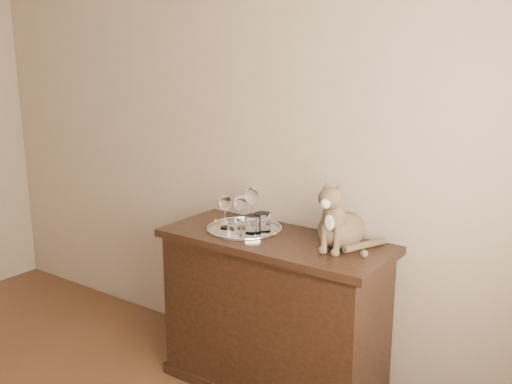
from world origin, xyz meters
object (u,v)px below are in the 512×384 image
sideboard (274,315)px  cat (342,212)px  wine_glass_c (225,212)px  wine_glass_b (251,205)px  tumbler_a (253,224)px  wine_glass_d (241,212)px  tumbler_c (262,222)px  tumbler_b (235,228)px  tray (244,230)px

sideboard → cat: (0.34, 0.07, 0.60)m
wine_glass_c → wine_glass_b: bearing=70.1°
wine_glass_c → tumbler_a: wine_glass_c is taller
tumbler_a → cat: (0.46, 0.09, 0.12)m
cat → tumbler_a: bearing=-169.7°
wine_glass_d → wine_glass_c: bearing=-145.8°
wine_glass_d → tumbler_c: wine_glass_d is taller
sideboard → tumbler_c: 0.49m
wine_glass_c → wine_glass_d: (0.07, 0.05, -0.00)m
tumbler_b → tumbler_c: (0.08, 0.14, 0.01)m
sideboard → wine_glass_c: bearing=-173.6°
sideboard → wine_glass_b: size_ratio=6.03×
sideboard → wine_glass_c: (-0.29, -0.03, 0.52)m
wine_glass_b → cat: 0.58m
tumbler_c → wine_glass_b: bearing=145.0°
wine_glass_d → tumbler_c: size_ratio=1.79×
wine_glass_b → cat: size_ratio=0.58×
sideboard → tray: size_ratio=3.00×
tumbler_a → tumbler_c: (0.02, 0.05, 0.00)m
wine_glass_b → tumbler_c: (0.14, -0.10, -0.05)m
tray → wine_glass_c: bearing=-156.1°
wine_glass_d → tumbler_a: wine_glass_d is taller
tray → tumbler_c: bearing=9.6°
wine_glass_d → tumbler_b: wine_glass_d is taller
sideboard → wine_glass_b: 0.59m
sideboard → wine_glass_c: wine_glass_c is taller
tray → tumbler_b: (0.03, -0.12, 0.05)m
wine_glass_b → tumbler_a: (0.12, -0.15, -0.05)m
sideboard → tumbler_c: (-0.09, 0.03, 0.48)m
tumbler_b → tumbler_c: tumbler_c is taller
wine_glass_c → tumbler_b: wine_glass_c is taller
tumbler_b → cat: size_ratio=0.24×
wine_glass_d → cat: (0.56, 0.06, 0.07)m
wine_glass_c → tumbler_a: 0.18m
tumbler_b → sideboard: bearing=32.7°
sideboard → tumbler_a: 0.49m
sideboard → wine_glass_c: size_ratio=6.72×
cat → wine_glass_b: bearing=173.3°
tumbler_c → cat: size_ratio=0.29×
wine_glass_d → tumbler_c: 0.14m
wine_glass_c → tumbler_a: (0.17, 0.01, -0.04)m
wine_glass_c → wine_glass_d: wine_glass_c is taller
tray → tumbler_b: 0.13m
wine_glass_b → wine_glass_c: size_ratio=1.11×
wine_glass_b → tumbler_c: size_ratio=2.00×
tray → tumbler_b: bearing=-77.5°
sideboard → tumbler_b: (-0.17, -0.11, 0.47)m
tumbler_b → wine_glass_b: bearing=105.1°
wine_glass_d → tumbler_c: bearing=6.1°
tumbler_b → cat: cat is taller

